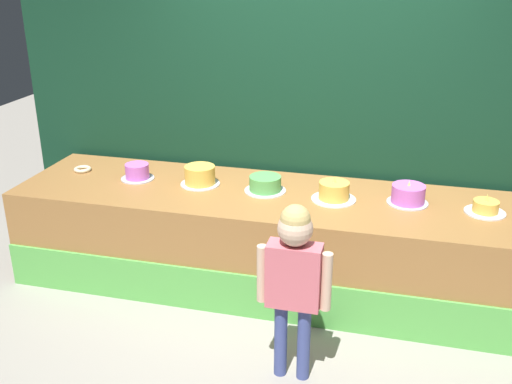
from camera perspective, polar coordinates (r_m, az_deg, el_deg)
The scene contains 11 objects.
ground_plane at distance 4.30m, azimuth 2.52°, elevation -12.26°, with size 12.00×12.00×0.00m, color gray.
stage_platform at distance 4.53m, azimuth 3.92°, elevation -4.90°, with size 4.29×1.02×0.75m.
curtain_backdrop at distance 4.73m, azimuth 5.68°, elevation 10.92°, with size 5.00×0.08×3.04m, color #113823.
child_figure at distance 3.42m, azimuth 3.67°, elevation -7.48°, with size 0.44×0.20×1.14m.
donut at distance 5.09m, azimuth -16.31°, elevation 2.12°, with size 0.14×0.14×0.03m, color beige.
cake_far_left at distance 4.78m, azimuth -11.33°, elevation 1.88°, with size 0.26×0.26×0.12m.
cake_left at distance 4.59m, azimuth -5.41°, elevation 1.56°, with size 0.30×0.30×0.15m.
cake_center_left at distance 4.45m, azimuth 0.89°, elevation 0.75°, with size 0.31×0.31×0.12m.
cake_center_right at distance 4.32m, azimuth 7.49°, elevation 0.03°, with size 0.32×0.32×0.18m.
cake_right at distance 4.36m, azimuth 14.40°, elevation -0.25°, with size 0.29×0.29×0.17m.
cake_far_right at distance 4.37m, azimuth 21.16°, elevation -1.41°, with size 0.28×0.28×0.14m.
Camera 1 is at (0.71, -3.49, 2.41)m, focal length 41.67 mm.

